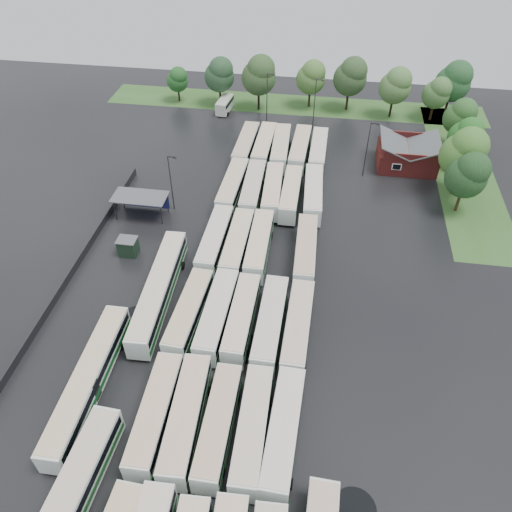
# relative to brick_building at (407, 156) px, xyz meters

# --- Properties ---
(ground) EXTENTS (160.00, 160.00, 0.00)m
(ground) POSITION_rel_brick_building_xyz_m (-24.00, -42.77, -1.87)
(ground) COLOR black
(ground) RESTS_ON ground
(brick_building) EXTENTS (10.07, 8.60, 5.39)m
(brick_building) POSITION_rel_brick_building_xyz_m (0.00, 0.00, 0.00)
(brick_building) COLOR maroon
(brick_building) RESTS_ON ground
(wash_shed) EXTENTS (8.20, 4.20, 3.58)m
(wash_shed) POSITION_rel_brick_building_xyz_m (-41.20, -20.74, 1.12)
(wash_shed) COLOR #2D2D30
(wash_shed) RESTS_ON ground
(utility_hut) EXTENTS (2.70, 2.20, 2.62)m
(utility_hut) POSITION_rel_brick_building_xyz_m (-40.20, -30.17, -0.55)
(utility_hut) COLOR black
(utility_hut) RESTS_ON ground
(grass_strip_north) EXTENTS (80.00, 10.00, 0.01)m
(grass_strip_north) POSITION_rel_brick_building_xyz_m (-22.00, 22.03, -1.86)
(grass_strip_north) COLOR #345F25
(grass_strip_north) RESTS_ON ground
(grass_strip_east) EXTENTS (10.00, 50.00, 0.01)m
(grass_strip_east) POSITION_rel_brick_building_xyz_m (10.00, 0.03, -1.86)
(grass_strip_east) COLOR #345F25
(grass_strip_east) RESTS_ON ground
(west_fence) EXTENTS (0.10, 50.00, 1.20)m
(west_fence) POSITION_rel_brick_building_xyz_m (-46.20, -34.77, -1.27)
(west_fence) COLOR #2D2D30
(west_fence) RESTS_ON ground
(bus_r1c0) EXTENTS (3.04, 12.81, 3.55)m
(bus_r1c0) POSITION_rel_brick_building_xyz_m (-28.36, -55.05, 0.08)
(bus_r1c0) COLOR white
(bus_r1c0) RESTS_ON ground
(bus_r1c1) EXTENTS (3.41, 13.31, 3.67)m
(bus_r1c1) POSITION_rel_brick_building_xyz_m (-25.23, -55.08, 0.15)
(bus_r1c1) COLOR white
(bus_r1c1) RESTS_ON ground
(bus_r1c2) EXTENTS (2.70, 12.48, 3.47)m
(bus_r1c2) POSITION_rel_brick_building_xyz_m (-21.96, -55.30, 0.04)
(bus_r1c2) COLOR white
(bus_r1c2) RESTS_ON ground
(bus_r1c3) EXTENTS (2.94, 12.85, 3.56)m
(bus_r1c3) POSITION_rel_brick_building_xyz_m (-18.61, -55.21, 0.09)
(bus_r1c3) COLOR white
(bus_r1c3) RESTS_ON ground
(bus_r1c4) EXTENTS (3.19, 13.06, 3.61)m
(bus_r1c4) POSITION_rel_brick_building_xyz_m (-15.63, -55.11, 0.12)
(bus_r1c4) COLOR white
(bus_r1c4) RESTS_ON ground
(bus_r2c0) EXTENTS (3.27, 12.72, 3.51)m
(bus_r2c0) POSITION_rel_brick_building_xyz_m (-28.44, -41.49, 0.07)
(bus_r2c0) COLOR white
(bus_r2c0) RESTS_ON ground
(bus_r2c1) EXTENTS (3.02, 13.06, 3.62)m
(bus_r2c1) POSITION_rel_brick_building_xyz_m (-25.07, -41.33, 0.13)
(bus_r2c1) COLOR white
(bus_r2c1) RESTS_ON ground
(bus_r2c2) EXTENTS (2.77, 12.56, 3.49)m
(bus_r2c2) POSITION_rel_brick_building_xyz_m (-22.10, -41.39, 0.05)
(bus_r2c2) COLOR white
(bus_r2c2) RESTS_ON ground
(bus_r2c3) EXTENTS (2.93, 13.16, 3.65)m
(bus_r2c3) POSITION_rel_brick_building_xyz_m (-18.64, -41.76, 0.14)
(bus_r2c3) COLOR white
(bus_r2c3) RESTS_ON ground
(bus_r2c4) EXTENTS (2.97, 12.99, 3.60)m
(bus_r2c4) POSITION_rel_brick_building_xyz_m (-15.41, -41.87, 0.12)
(bus_r2c4) COLOR white
(bus_r2c4) RESTS_ON ground
(bus_r3c0) EXTENTS (2.91, 13.03, 3.62)m
(bus_r3c0) POSITION_rel_brick_building_xyz_m (-28.24, -27.80, 0.12)
(bus_r3c0) COLOR white
(bus_r3c0) RESTS_ON ground
(bus_r3c1) EXTENTS (2.78, 12.86, 3.58)m
(bus_r3c1) POSITION_rel_brick_building_xyz_m (-25.02, -28.07, 0.10)
(bus_r3c1) COLOR white
(bus_r3c1) RESTS_ON ground
(bus_r3c2) EXTENTS (2.92, 12.88, 3.57)m
(bus_r3c2) POSITION_rel_brick_building_xyz_m (-22.01, -27.84, 0.10)
(bus_r3c2) COLOR white
(bus_r3c2) RESTS_ON ground
(bus_r3c4) EXTENTS (3.06, 12.95, 3.59)m
(bus_r3c4) POSITION_rel_brick_building_xyz_m (-15.56, -28.11, 0.11)
(bus_r3c4) COLOR white
(bus_r3c4) RESTS_ON ground
(bus_r4c0) EXTENTS (3.13, 13.22, 3.66)m
(bus_r4c0) POSITION_rel_brick_building_xyz_m (-28.31, -14.19, 0.15)
(bus_r4c0) COLOR white
(bus_r4c0) RESTS_ON ground
(bus_r4c1) EXTENTS (3.10, 13.14, 3.64)m
(bus_r4c1) POSITION_rel_brick_building_xyz_m (-25.02, -14.27, 0.14)
(bus_r4c1) COLOR white
(bus_r4c1) RESTS_ON ground
(bus_r4c2) EXTENTS (3.26, 12.79, 3.53)m
(bus_r4c2) POSITION_rel_brick_building_xyz_m (-21.85, -14.26, 0.08)
(bus_r4c2) COLOR white
(bus_r4c2) RESTS_ON ground
(bus_r4c3) EXTENTS (2.71, 12.62, 3.51)m
(bus_r4c3) POSITION_rel_brick_building_xyz_m (-18.92, -14.66, 0.06)
(bus_r4c3) COLOR white
(bus_r4c3) RESTS_ON ground
(bus_r4c4) EXTENTS (3.32, 13.18, 3.64)m
(bus_r4c4) POSITION_rel_brick_building_xyz_m (-15.47, -14.23, 0.14)
(bus_r4c4) COLOR white
(bus_r4c4) RESTS_ON ground
(bus_r5c0) EXTENTS (3.06, 13.13, 3.64)m
(bus_r5c0) POSITION_rel_brick_building_xyz_m (-28.40, -0.68, 0.13)
(bus_r5c0) COLOR white
(bus_r5c0) RESTS_ON ground
(bus_r5c1) EXTENTS (2.95, 13.18, 3.66)m
(bus_r5c1) POSITION_rel_brick_building_xyz_m (-25.14, -0.46, 0.15)
(bus_r5c1) COLOR white
(bus_r5c1) RESTS_ON ground
(bus_r5c2) EXTENTS (3.29, 13.28, 3.67)m
(bus_r5c2) POSITION_rel_brick_building_xyz_m (-22.12, -0.74, 0.15)
(bus_r5c2) COLOR white
(bus_r5c2) RESTS_ON ground
(bus_r5c3) EXTENTS (3.18, 13.26, 3.67)m
(bus_r5c3) POSITION_rel_brick_building_xyz_m (-18.69, -0.59, 0.15)
(bus_r5c3) COLOR white
(bus_r5c3) RESTS_ON ground
(bus_r5c4) EXTENTS (2.83, 12.74, 3.54)m
(bus_r5c4) POSITION_rel_brick_building_xyz_m (-15.43, -0.64, 0.08)
(bus_r5c4) COLOR white
(bus_r5c4) RESTS_ON ground
(artic_bus_west_b) EXTENTS (3.57, 19.67, 3.63)m
(artic_bus_west_b) POSITION_rel_brick_building_xyz_m (-33.13, -38.32, 0.15)
(artic_bus_west_b) COLOR white
(artic_bus_west_b) RESTS_ON ground
(artic_bus_west_c) EXTENTS (2.92, 18.83, 3.49)m
(artic_bus_west_c) POSITION_rel_brick_building_xyz_m (-36.49, -52.43, 0.07)
(artic_bus_west_c) COLOR white
(artic_bus_west_c) RESTS_ON ground
(minibus) EXTENTS (2.89, 6.36, 2.69)m
(minibus) POSITION_rel_brick_building_xyz_m (-35.82, 16.66, -0.37)
(minibus) COLOR silver
(minibus) RESTS_ON ground
(tree_north_0) EXTENTS (4.56, 4.56, 7.55)m
(tree_north_0) POSITION_rel_brick_building_xyz_m (-46.52, 20.12, 2.99)
(tree_north_0) COLOR black
(tree_north_0) RESTS_ON ground
(tree_north_1) EXTENTS (6.20, 6.20, 10.27)m
(tree_north_1) POSITION_rel_brick_building_xyz_m (-37.25, 19.67, 4.74)
(tree_north_1) COLOR #392713
(tree_north_1) RESTS_ON ground
(tree_north_2) EXTENTS (6.99, 6.99, 11.58)m
(tree_north_2) POSITION_rel_brick_building_xyz_m (-28.80, 18.53, 5.58)
(tree_north_2) COLOR black
(tree_north_2) RESTS_ON ground
(tree_north_3) EXTENTS (6.06, 6.06, 10.03)m
(tree_north_3) POSITION_rel_brick_building_xyz_m (-18.43, 21.56, 4.58)
(tree_north_3) COLOR black
(tree_north_3) RESTS_ON ground
(tree_north_4) EXTENTS (6.76, 6.76, 11.20)m
(tree_north_4) POSITION_rel_brick_building_xyz_m (-10.49, 21.22, 5.34)
(tree_north_4) COLOR black
(tree_north_4) RESTS_ON ground
(tree_north_5) EXTENTS (6.29, 6.29, 10.42)m
(tree_north_5) POSITION_rel_brick_building_xyz_m (-1.62, 19.20, 4.84)
(tree_north_5) COLOR black
(tree_north_5) RESTS_ON ground
(tree_north_6) EXTENTS (6.97, 6.97, 11.54)m
(tree_north_6) POSITION_rel_brick_building_xyz_m (9.61, 21.28, 5.56)
(tree_north_6) COLOR black
(tree_north_6) RESTS_ON ground
(tree_east_0) EXTENTS (6.23, 6.23, 10.32)m
(tree_east_0) POSITION_rel_brick_building_xyz_m (7.08, -12.63, 4.77)
(tree_east_0) COLOR #352817
(tree_east_0) RESTS_ON ground
(tree_east_1) EXTENTS (7.13, 7.13, 11.80)m
(tree_east_1) POSITION_rel_brick_building_xyz_m (7.08, -7.74, 5.73)
(tree_east_1) COLOR black
(tree_east_1) RESTS_ON ground
(tree_east_2) EXTENTS (5.61, 5.58, 9.24)m
(tree_east_2) POSITION_rel_brick_building_xyz_m (9.12, 1.34, 4.07)
(tree_east_2) COLOR #392518
(tree_east_2) RESTS_ON ground
(tree_east_3) EXTENTS (5.74, 5.74, 9.50)m
(tree_east_3) POSITION_rel_brick_building_xyz_m (9.26, 8.38, 4.25)
(tree_east_3) COLOR black
(tree_east_3) RESTS_ON ground
(tree_east_4) EXTENTS (5.47, 5.43, 9.00)m
(tree_east_4) POSITION_rel_brick_building_xyz_m (6.50, 19.03, 3.92)
(tree_east_4) COLOR black
(tree_east_4) RESTS_ON ground
(lamp_post_ne) EXTENTS (1.51, 0.29, 9.80)m
(lamp_post_ne) POSITION_rel_brick_building_xyz_m (-7.29, -4.28, 3.82)
(lamp_post_ne) COLOR #2D2D30
(lamp_post_ne) RESTS_ON ground
(lamp_post_nw) EXTENTS (1.45, 0.28, 9.41)m
(lamp_post_nw) POSITION_rel_brick_building_xyz_m (-36.76, -18.66, 3.60)
(lamp_post_nw) COLOR #2D2D30
(lamp_post_nw) RESTS_ON ground
(lamp_post_back_w) EXTENTS (1.54, 0.30, 10.01)m
(lamp_post_back_w) POSITION_rel_brick_building_xyz_m (-26.37, 12.93, 3.94)
(lamp_post_back_w) COLOR #2D2D30
(lamp_post_back_w) RESTS_ON ground
(lamp_post_back_e) EXTENTS (1.55, 0.30, 10.04)m
(lamp_post_back_e) POSITION_rel_brick_building_xyz_m (-16.99, 11.57, 3.96)
(lamp_post_back_e) COLOR #2D2D30
(lamp_post_back_e) RESTS_ON ground
(puddle_0) EXTENTS (4.09, 4.09, 0.01)m
(puddle_0) POSITION_rel_brick_building_xyz_m (-26.70, -60.47, -1.86)
(puddle_0) COLOR black
(puddle_0) RESTS_ON ground
(puddle_2) EXTENTS (5.82, 5.82, 0.01)m
(puddle_2) POSITION_rel_brick_building_xyz_m (-34.93, -42.38, -1.86)
(puddle_2) COLOR black
(puddle_2) RESTS_ON ground
(puddle_3) EXTENTS (4.76, 4.76, 0.01)m
(puddle_3) POSITION_rel_brick_building_xyz_m (-21.77, -44.24, -1.86)
(puddle_3) COLOR black
(puddle_3) RESTS_ON ground
(puddle_4) EXTENTS (3.97, 3.97, 0.01)m
(puddle_4) POSITION_rel_brick_building_xyz_m (-8.57, -60.42, -1.86)
(puddle_4) COLOR black
(puddle_4) RESTS_ON ground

